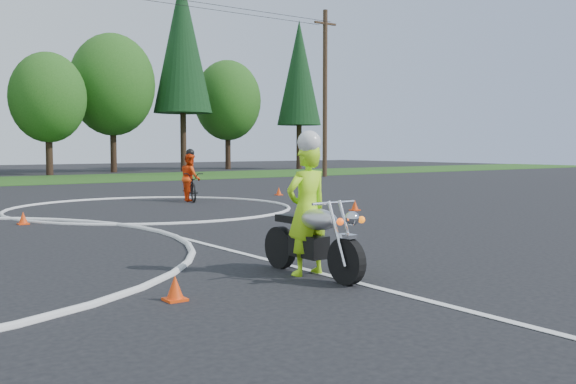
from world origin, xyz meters
TOP-DOWN VIEW (x-y plane):
  - primary_motorcycle at (5.80, -2.45)m, footprint 0.72×2.07m
  - rider_primary_grp at (5.80, -2.31)m, footprint 0.68×0.45m
  - rider_second_grp at (10.16, 9.74)m, footprint 1.11×1.91m
  - traffic_cones at (6.09, 4.32)m, footprint 17.99×13.04m
  - treeline at (14.78, 34.61)m, footprint 38.20×8.10m

SIDE VIEW (x-z plane):
  - traffic_cones at x=6.09m, z-range -0.01..0.29m
  - primary_motorcycle at x=5.80m, z-range -0.02..1.07m
  - rider_second_grp at x=10.16m, z-range -0.26..1.48m
  - rider_primary_grp at x=5.80m, z-range -0.04..1.98m
  - treeline at x=14.78m, z-range -0.64..13.88m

